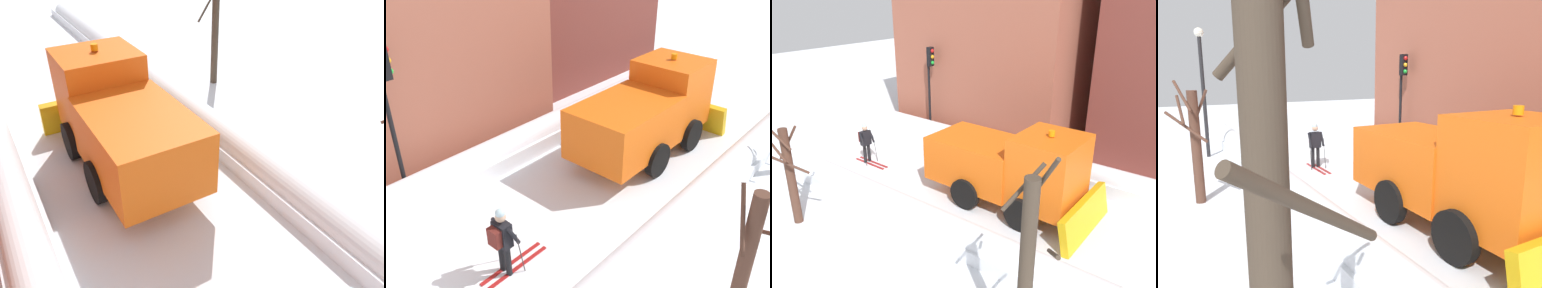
# 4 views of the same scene
# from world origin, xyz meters

# --- Properties ---
(ground_plane) EXTENTS (80.00, 80.00, 0.00)m
(ground_plane) POSITION_xyz_m (0.00, 10.00, 0.00)
(ground_plane) COLOR white
(snowbank_left) EXTENTS (1.10, 36.00, 1.00)m
(snowbank_left) POSITION_xyz_m (-2.98, 10.00, 0.43)
(snowbank_left) COLOR white
(snowbank_left) RESTS_ON ground
(snowbank_right) EXTENTS (1.10, 36.00, 0.90)m
(snowbank_right) POSITION_xyz_m (2.98, 10.00, 0.34)
(snowbank_right) COLOR white
(snowbank_right) RESTS_ON ground
(building_brick_near) EXTENTS (8.97, 9.35, 12.80)m
(building_brick_near) POSITION_xyz_m (-8.32, 4.18, 6.40)
(building_brick_near) COLOR #9E5642
(building_brick_near) RESTS_ON ground
(plow_truck) EXTENTS (3.20, 5.98, 3.12)m
(plow_truck) POSITION_xyz_m (0.02, 9.32, 1.48)
(plow_truck) COLOR orange
(plow_truck) RESTS_ON ground
(skier) EXTENTS (0.62, 1.80, 1.81)m
(skier) POSITION_xyz_m (0.74, 2.42, 1.00)
(skier) COLOR black
(skier) RESTS_ON ground
(traffic_light_pole) EXTENTS (0.28, 0.42, 4.54)m
(traffic_light_pole) POSITION_xyz_m (-3.45, 2.48, 3.18)
(traffic_light_pole) COLOR black
(traffic_light_pole) RESTS_ON ground
(bare_tree_near) EXTENTS (1.14, 1.24, 3.55)m
(bare_tree_near) POSITION_xyz_m (5.24, 4.40, 1.75)
(bare_tree_near) COLOR #503226
(bare_tree_near) RESTS_ON ground
(bare_tree_mid) EXTENTS (1.13, 1.22, 4.83)m
(bare_tree_mid) POSITION_xyz_m (5.47, 12.92, 2.28)
(bare_tree_mid) COLOR #413529
(bare_tree_mid) RESTS_ON ground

